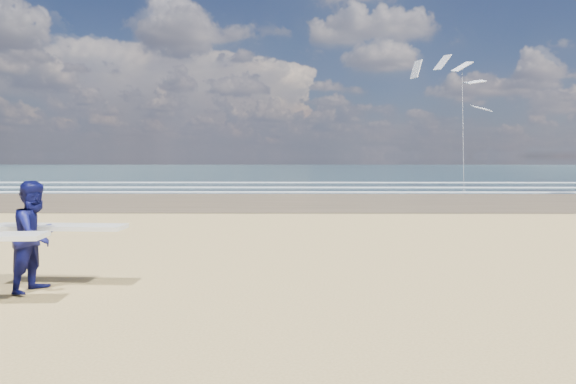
{
  "coord_description": "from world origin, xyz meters",
  "views": [
    {
      "loc": [
        3.99,
        -7.05,
        2.15
      ],
      "look_at": [
        3.86,
        6.0,
        1.23
      ],
      "focal_mm": 32.0,
      "sensor_mm": 36.0,
      "label": 1
    }
  ],
  "objects": [
    {
      "name": "ocean",
      "position": [
        20.0,
        72.0,
        0.01
      ],
      "size": [
        220.0,
        100.0,
        0.02
      ],
      "primitive_type": "cube",
      "color": "#192F38",
      "rests_on": "ground"
    },
    {
      "name": "foam_breakers",
      "position": [
        20.0,
        28.1,
        0.05
      ],
      "size": [
        220.0,
        11.7,
        0.05
      ],
      "color": "white",
      "rests_on": "ground"
    },
    {
      "name": "surfer_far",
      "position": [
        -0.08,
        1.0,
        0.89
      ],
      "size": [
        2.22,
        1.15,
        1.76
      ],
      "color": "#0D0F49",
      "rests_on": "ground"
    },
    {
      "name": "kite_1",
      "position": [
        15.12,
        27.02,
        5.37
      ],
      "size": [
        6.17,
        4.78,
        9.43
      ],
      "color": "slate",
      "rests_on": "ground"
    }
  ]
}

